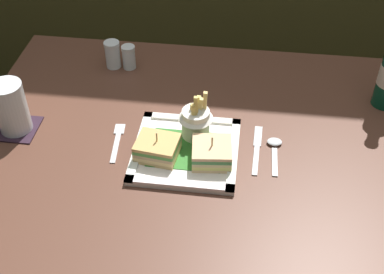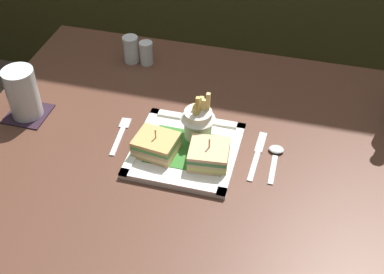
% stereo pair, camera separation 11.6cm
% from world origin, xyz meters
% --- Properties ---
extents(dining_table, '(1.11, 0.88, 0.75)m').
position_xyz_m(dining_table, '(0.00, 0.00, 0.64)').
color(dining_table, '#553225').
rests_on(dining_table, ground_plane).
extents(square_plate, '(0.24, 0.24, 0.02)m').
position_xyz_m(square_plate, '(-0.02, -0.02, 0.75)').
color(square_plate, white).
rests_on(square_plate, dining_table).
extents(sandwich_half_left, '(0.10, 0.09, 0.07)m').
position_xyz_m(sandwich_half_left, '(-0.09, -0.05, 0.78)').
color(sandwich_half_left, tan).
rests_on(sandwich_half_left, square_plate).
extents(sandwich_half_right, '(0.09, 0.09, 0.07)m').
position_xyz_m(sandwich_half_right, '(0.04, -0.05, 0.78)').
color(sandwich_half_right, '#DEBC7F').
rests_on(sandwich_half_right, square_plate).
extents(fries_cup, '(0.08, 0.08, 0.12)m').
position_xyz_m(fries_cup, '(-0.01, 0.03, 0.81)').
color(fries_cup, silver).
rests_on(fries_cup, square_plate).
extents(drink_coaster, '(0.10, 0.10, 0.00)m').
position_xyz_m(drink_coaster, '(-0.44, 0.01, 0.75)').
color(drink_coaster, '#2A1927').
rests_on(drink_coaster, dining_table).
extents(water_glass, '(0.08, 0.08, 0.13)m').
position_xyz_m(water_glass, '(-0.44, 0.01, 0.81)').
color(water_glass, silver).
rests_on(water_glass, dining_table).
extents(fork, '(0.03, 0.14, 0.00)m').
position_xyz_m(fork, '(-0.19, -0.00, 0.75)').
color(fork, silver).
rests_on(fork, dining_table).
extents(knife, '(0.02, 0.17, 0.00)m').
position_xyz_m(knife, '(0.14, 0.01, 0.75)').
color(knife, silver).
rests_on(knife, dining_table).
extents(spoon, '(0.04, 0.12, 0.01)m').
position_xyz_m(spoon, '(0.18, 0.02, 0.75)').
color(spoon, silver).
rests_on(spoon, dining_table).
extents(salt_shaker, '(0.04, 0.04, 0.08)m').
position_xyz_m(salt_shaker, '(-0.27, 0.30, 0.78)').
color(salt_shaker, silver).
rests_on(salt_shaker, dining_table).
extents(pepper_shaker, '(0.04, 0.04, 0.07)m').
position_xyz_m(pepper_shaker, '(-0.23, 0.30, 0.78)').
color(pepper_shaker, silver).
rests_on(pepper_shaker, dining_table).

